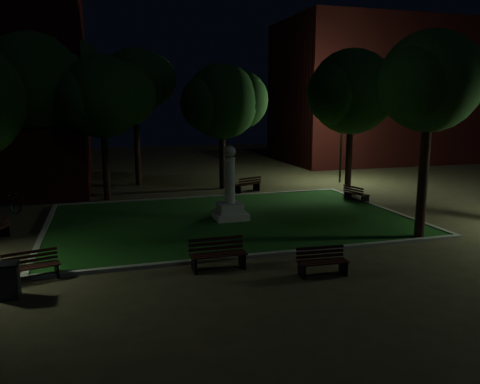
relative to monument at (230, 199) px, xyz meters
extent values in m
plane|color=#3D3521|center=(0.00, -2.00, -0.96)|extent=(80.00, 80.00, 0.00)
cube|color=#163F12|center=(0.00, 0.00, -0.92)|extent=(15.00, 10.00, 0.08)
cube|color=slate|center=(0.00, -5.10, -0.90)|extent=(15.40, 0.20, 0.12)
cube|color=slate|center=(0.00, 5.10, -0.90)|extent=(15.40, 0.20, 0.12)
cube|color=slate|center=(-7.60, 0.00, -0.90)|extent=(0.20, 10.00, 0.12)
cube|color=slate|center=(7.60, 0.00, -0.90)|extent=(0.20, 10.00, 0.12)
cube|color=gray|center=(0.00, 0.00, -0.73)|extent=(1.40, 1.40, 0.30)
cube|color=gray|center=(0.00, 0.00, -0.38)|extent=(1.00, 1.00, 0.40)
cylinder|color=gray|center=(0.00, 0.00, 0.82)|extent=(0.44, 0.44, 2.00)
sphere|color=gray|center=(0.00, 0.00, 2.07)|extent=(0.50, 0.50, 0.50)
cube|color=#430F0E|center=(18.00, 18.00, 5.04)|extent=(16.00, 10.00, 12.00)
cylinder|color=black|center=(-5.07, 6.24, 1.10)|extent=(0.36, 0.36, 4.11)
sphere|color=#1F4B1A|center=(-5.07, 6.24, 4.42)|extent=(4.24, 4.24, 4.24)
sphere|color=#1F4B1A|center=(-4.01, 6.44, 4.52)|extent=(3.39, 3.39, 3.39)
sphere|color=#1F4B1A|center=(-5.92, 5.94, 4.32)|extent=(3.18, 3.18, 3.18)
cylinder|color=black|center=(1.65, 7.76, 0.97)|extent=(0.36, 0.36, 3.85)
sphere|color=#1F4B1A|center=(1.65, 7.76, 4.20)|extent=(4.37, 4.37, 4.37)
sphere|color=#1F4B1A|center=(2.75, 7.96, 4.30)|extent=(3.50, 3.50, 3.50)
sphere|color=#1F4B1A|center=(0.78, 7.46, 4.10)|extent=(3.28, 3.28, 3.28)
cylinder|color=black|center=(8.52, 4.95, 1.17)|extent=(0.36, 0.36, 4.26)
sphere|color=#1F4B1A|center=(8.52, 4.95, 4.75)|extent=(4.81, 4.81, 4.81)
sphere|color=#1F4B1A|center=(9.73, 5.15, 4.85)|extent=(3.85, 3.85, 3.85)
sphere|color=#1F4B1A|center=(7.56, 4.65, 4.65)|extent=(3.61, 3.61, 3.61)
cylinder|color=black|center=(6.09, -4.78, 1.40)|extent=(0.36, 0.36, 4.72)
sphere|color=#1F4B1A|center=(6.09, -4.78, 4.85)|extent=(3.61, 3.61, 3.61)
sphere|color=#1F4B1A|center=(6.99, -4.58, 4.95)|extent=(2.89, 2.89, 2.89)
sphere|color=#1F4B1A|center=(5.37, -5.08, 4.75)|extent=(2.71, 2.71, 2.71)
cylinder|color=black|center=(-8.30, 7.67, 1.26)|extent=(0.36, 0.36, 4.44)
sphere|color=#1F4B1A|center=(-8.30, 7.67, 5.21)|extent=(5.76, 5.76, 5.76)
sphere|color=#1F4B1A|center=(-6.86, 7.87, 5.31)|extent=(4.61, 4.61, 4.61)
sphere|color=#1F4B1A|center=(-9.45, 7.37, 5.11)|extent=(4.32, 4.32, 4.32)
cylinder|color=black|center=(-3.11, 10.44, 1.64)|extent=(0.36, 0.36, 5.19)
sphere|color=#1F4B1A|center=(-3.11, 10.44, 5.43)|extent=(3.97, 3.97, 3.97)
sphere|color=#1F4B1A|center=(-2.12, 10.64, 5.53)|extent=(3.17, 3.17, 3.17)
sphere|color=#1F4B1A|center=(-3.90, 10.14, 5.33)|extent=(2.98, 2.98, 2.98)
cylinder|color=black|center=(-10.37, 8.63, 1.16)|extent=(0.12, 0.12, 4.23)
cylinder|color=black|center=(-10.37, 8.63, 3.27)|extent=(0.90, 0.08, 0.08)
sphere|color=#D8FFD8|center=(-9.92, 8.63, 3.27)|extent=(0.28, 0.28, 0.28)
cylinder|color=black|center=(9.53, 7.75, 1.35)|extent=(0.12, 0.12, 4.61)
cylinder|color=black|center=(9.53, 7.75, 3.65)|extent=(0.90, 0.08, 0.08)
sphere|color=#D8FFD8|center=(9.08, 7.75, 3.65)|extent=(0.28, 0.28, 0.28)
sphere|color=#D8FFD8|center=(9.98, 7.75, 3.65)|extent=(0.28, 0.28, 0.28)
cube|color=black|center=(-2.74, -5.87, -0.72)|extent=(0.07, 0.60, 0.48)
cube|color=black|center=(-1.22, -5.86, -0.72)|extent=(0.07, 0.60, 0.48)
cube|color=black|center=(-1.98, -6.10, -0.47)|extent=(1.73, 0.11, 0.04)
cube|color=black|center=(-1.98, -5.95, -0.47)|extent=(1.73, 0.11, 0.04)
cube|color=black|center=(-1.98, -5.80, -0.47)|extent=(1.73, 0.11, 0.04)
cube|color=black|center=(-1.98, -5.65, -0.47)|extent=(1.73, 0.11, 0.04)
cube|color=black|center=(-1.98, -5.58, -0.36)|extent=(1.73, 0.08, 0.10)
cube|color=black|center=(-1.98, -5.58, -0.21)|extent=(1.73, 0.08, 0.10)
cube|color=black|center=(-1.98, -5.58, -0.06)|extent=(1.73, 0.08, 0.10)
cube|color=black|center=(0.21, -7.20, -0.75)|extent=(0.09, 0.52, 0.41)
cube|color=black|center=(1.52, -7.28, -0.75)|extent=(0.09, 0.52, 0.41)
cube|color=black|center=(0.85, -7.44, -0.53)|extent=(1.51, 0.18, 0.04)
cube|color=black|center=(0.86, -7.31, -0.53)|extent=(1.51, 0.18, 0.04)
cube|color=black|center=(0.87, -7.18, -0.53)|extent=(1.51, 0.18, 0.04)
cube|color=black|center=(0.88, -7.05, -0.53)|extent=(1.51, 0.18, 0.04)
cube|color=black|center=(0.88, -6.99, -0.44)|extent=(1.51, 0.15, 0.09)
cube|color=black|center=(0.88, -6.99, -0.31)|extent=(1.51, 0.15, 0.09)
cube|color=black|center=(0.88, -6.99, -0.17)|extent=(1.51, 0.15, 0.09)
cube|color=black|center=(-7.98, -5.40, -0.75)|extent=(0.19, 0.52, 0.41)
cube|color=black|center=(-6.71, -5.06, -0.75)|extent=(0.19, 0.52, 0.41)
cube|color=black|center=(-7.29, -5.43, -0.53)|extent=(1.48, 0.47, 0.04)
cube|color=black|center=(-7.32, -5.30, -0.53)|extent=(1.48, 0.47, 0.04)
cube|color=black|center=(-7.36, -5.17, -0.53)|extent=(1.48, 0.47, 0.04)
cube|color=black|center=(-7.39, -5.05, -0.53)|extent=(1.48, 0.47, 0.04)
cube|color=black|center=(-7.41, -4.99, -0.44)|extent=(1.47, 0.44, 0.09)
cube|color=black|center=(-7.41, -4.99, -0.31)|extent=(1.47, 0.44, 0.09)
cube|color=black|center=(-7.41, -4.99, -0.17)|extent=(1.47, 0.44, 0.09)
cube|color=black|center=(-9.05, 0.04, -0.75)|extent=(0.51, 0.20, 0.41)
cube|color=black|center=(-9.01, -0.66, -0.44)|extent=(0.49, 1.45, 0.09)
cube|color=black|center=(7.59, 1.48, -0.75)|extent=(0.51, 0.16, 0.41)
cube|color=black|center=(7.31, 2.75, -0.75)|extent=(0.51, 0.16, 0.41)
cube|color=black|center=(7.65, 2.16, -0.54)|extent=(0.40, 1.47, 0.04)
cube|color=black|center=(7.52, 2.14, -0.54)|extent=(0.40, 1.47, 0.04)
cube|color=black|center=(7.40, 2.11, -0.54)|extent=(0.40, 1.47, 0.04)
cube|color=black|center=(7.27, 2.08, -0.54)|extent=(0.40, 1.47, 0.04)
cube|color=black|center=(7.22, 2.07, -0.45)|extent=(0.37, 1.46, 0.09)
cube|color=black|center=(7.22, 2.07, -0.32)|extent=(0.37, 1.46, 0.09)
cube|color=black|center=(7.22, 2.07, -0.19)|extent=(0.37, 1.46, 0.09)
cube|color=black|center=(3.41, 6.55, -0.74)|extent=(0.26, 0.54, 0.44)
cube|color=black|center=(2.10, 6.04, -0.74)|extent=(0.26, 0.54, 0.44)
cube|color=black|center=(2.67, 6.50, -0.50)|extent=(1.53, 0.67, 0.04)
cube|color=black|center=(2.73, 6.37, -0.50)|extent=(1.53, 0.67, 0.04)
cube|color=black|center=(2.78, 6.24, -0.50)|extent=(1.53, 0.67, 0.04)
cube|color=black|center=(2.83, 6.11, -0.50)|extent=(1.53, 0.67, 0.04)
cube|color=black|center=(2.85, 6.05, -0.40)|extent=(1.52, 0.64, 0.10)
cube|color=black|center=(2.85, 6.05, -0.26)|extent=(1.52, 0.64, 0.10)
cube|color=black|center=(2.85, 6.05, -0.12)|extent=(1.52, 0.64, 0.10)
cube|color=black|center=(-7.76, -6.40, -0.51)|extent=(0.50, 0.50, 0.90)
cube|color=black|center=(-7.76, -6.40, -0.03)|extent=(0.56, 0.56, 0.06)
imported|color=black|center=(-9.74, 4.36, -0.50)|extent=(1.84, 1.31, 0.92)
camera|label=1|loc=(-5.24, -19.19, 4.05)|focal=35.00mm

